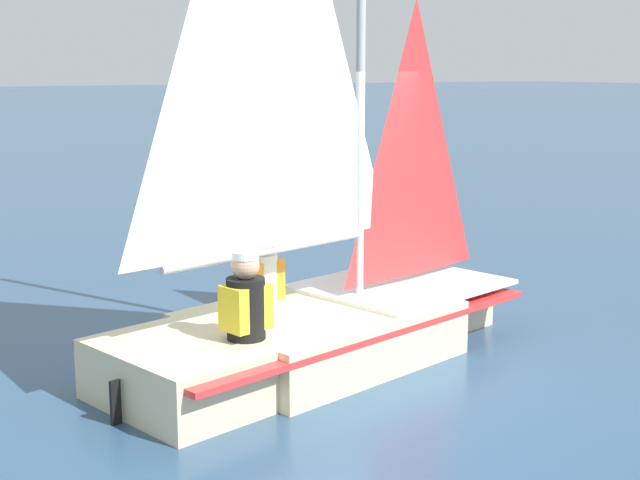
# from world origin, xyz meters

# --- Properties ---
(ground_plane) EXTENTS (260.00, 260.00, 0.00)m
(ground_plane) POSITION_xyz_m (0.00, 0.00, 0.00)
(ground_plane) COLOR #2D4C6B
(sailboat_main) EXTENTS (4.21, 2.46, 5.16)m
(sailboat_main) POSITION_xyz_m (-0.06, -0.01, 0.67)
(sailboat_main) COLOR beige
(sailboat_main) RESTS_ON ground_plane
(sailor_helm) EXTENTS (0.39, 0.36, 1.16)m
(sailor_helm) POSITION_xyz_m (-0.45, 0.24, 0.63)
(sailor_helm) COLOR black
(sailor_helm) RESTS_ON ground_plane
(sailor_crew) EXTENTS (0.39, 0.36, 1.16)m
(sailor_crew) POSITION_xyz_m (-0.96, -0.48, 0.63)
(sailor_crew) COLOR black
(sailor_crew) RESTS_ON ground_plane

